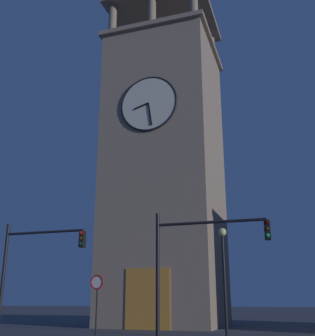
{
  "coord_description": "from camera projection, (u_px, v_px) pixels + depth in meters",
  "views": [
    {
      "loc": [
        -12.73,
        29.89,
        1.9
      ],
      "look_at": [
        -2.02,
        -2.39,
        12.62
      ],
      "focal_mm": 44.85,
      "sensor_mm": 36.0,
      "label": 1
    }
  ],
  "objects": [
    {
      "name": "traffic_signal_near",
      "position": [
        195.0,
        254.0,
        16.68
      ],
      "size": [
        4.63,
        0.41,
        5.38
      ],
      "color": "black",
      "rests_on": "ground_plane"
    },
    {
      "name": "ground_plane",
      "position": [
        121.0,
        327.0,
        30.31
      ],
      "size": [
        200.0,
        200.0,
        0.0
      ],
      "primitive_type": "plane",
      "color": "#4C4C51"
    },
    {
      "name": "street_lamp",
      "position": [
        224.0,
        261.0,
        22.03
      ],
      "size": [
        0.44,
        0.44,
        5.6
      ],
      "color": "black",
      "rests_on": "ground_plane"
    },
    {
      "name": "traffic_signal_far",
      "position": [
        30.0,
        260.0,
        19.84
      ],
      "size": [
        4.34,
        0.41,
        5.48
      ],
      "color": "black",
      "rests_on": "ground_plane"
    },
    {
      "name": "clocktower",
      "position": [
        166.0,
        170.0,
        35.35
      ],
      "size": [
        9.15,
        9.25,
        30.3
      ],
      "color": "gray",
      "rests_on": "ground_plane"
    },
    {
      "name": "no_horn_sign",
      "position": [
        97.0,
        288.0,
        22.58
      ],
      "size": [
        0.78,
        0.14,
        3.21
      ],
      "color": "black",
      "rests_on": "ground_plane"
    }
  ]
}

